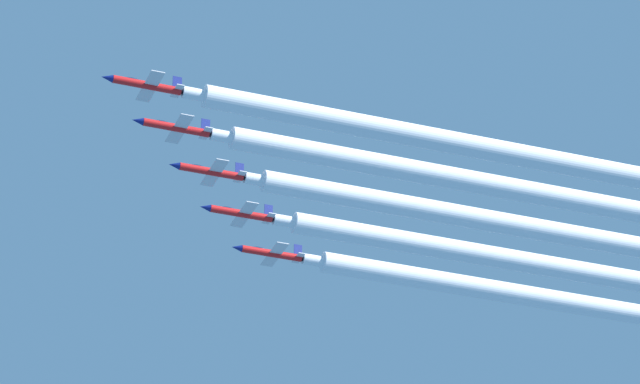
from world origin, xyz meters
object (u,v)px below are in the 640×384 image
at_px(jet_third_echelon, 209,171).
at_px(jet_second_echelon, 174,127).
at_px(jet_fourth_echelon, 239,213).
at_px(jet_lead, 145,85).
at_px(jet_fifth_echelon, 270,253).

bearing_deg(jet_third_echelon, jet_second_echelon, 138.19).
bearing_deg(jet_fourth_echelon, jet_second_echelon, 138.44).
distance_m(jet_lead, jet_second_echelon, 10.84).
bearing_deg(jet_fifth_echelon, jet_second_echelon, 138.51).
bearing_deg(jet_second_echelon, jet_fifth_echelon, -41.49).
distance_m(jet_third_echelon, jet_fifth_echelon, 23.80).
height_order(jet_lead, jet_fifth_echelon, jet_lead).
relative_size(jet_lead, jet_fifth_echelon, 1.00).
bearing_deg(jet_second_echelon, jet_lead, 140.76).
relative_size(jet_second_echelon, jet_fourth_echelon, 1.00).
distance_m(jet_lead, jet_fifth_echelon, 47.03).
height_order(jet_second_echelon, jet_fourth_echelon, jet_second_echelon).
relative_size(jet_lead, jet_second_echelon, 1.00).
height_order(jet_fourth_echelon, jet_fifth_echelon, jet_fourth_echelon).
relative_size(jet_third_echelon, jet_fifth_echelon, 1.00).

